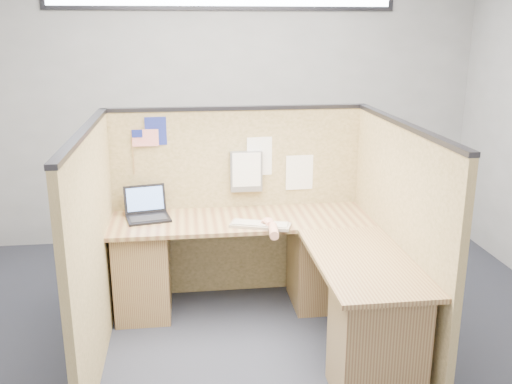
{
  "coord_description": "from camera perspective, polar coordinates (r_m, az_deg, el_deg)",
  "views": [
    {
      "loc": [
        -0.41,
        -3.36,
        2.12
      ],
      "look_at": [
        0.09,
        0.5,
        0.98
      ],
      "focal_mm": 40.0,
      "sensor_mm": 36.0,
      "label": 1
    }
  ],
  "objects": [
    {
      "name": "hand_forearm",
      "position": [
        4.0,
        1.58,
        -3.59
      ],
      "size": [
        0.1,
        0.34,
        0.07
      ],
      "color": "tan",
      "rests_on": "l_desk"
    },
    {
      "name": "laptop",
      "position": [
        4.37,
        -10.69,
        -1.79
      ],
      "size": [
        0.35,
        0.36,
        0.23
      ],
      "rotation": [
        0.0,
        0.0,
        0.2
      ],
      "color": "black",
      "rests_on": "l_desk"
    },
    {
      "name": "keyboard",
      "position": [
        4.11,
        0.44,
        -3.31
      ],
      "size": [
        0.46,
        0.28,
        0.03
      ],
      "rotation": [
        0.0,
        0.0,
        -0.33
      ],
      "color": "gray",
      "rests_on": "l_desk"
    },
    {
      "name": "l_desk",
      "position": [
        4.08,
        1.72,
        -8.81
      ],
      "size": [
        1.95,
        1.75,
        0.73
      ],
      "color": "brown",
      "rests_on": "floor"
    },
    {
      "name": "paper_left",
      "position": [
        4.48,
        0.6,
        3.6
      ],
      "size": [
        0.24,
        0.03,
        0.3
      ],
      "primitive_type": "cube",
      "rotation": [
        0.0,
        0.0,
        0.1
      ],
      "color": "white",
      "rests_on": "cubicle_partitions"
    },
    {
      "name": "blue_poster",
      "position": [
        4.4,
        -9.99,
        6.01
      ],
      "size": [
        0.16,
        0.02,
        0.22
      ],
      "primitive_type": "cube",
      "rotation": [
        0.0,
        0.0,
        0.08
      ],
      "color": "navy",
      "rests_on": "cubicle_partitions"
    },
    {
      "name": "cubicle_partitions",
      "position": [
        4.04,
        -1.13,
        -3.28
      ],
      "size": [
        2.06,
        1.83,
        1.53
      ],
      "color": "olive",
      "rests_on": "floor"
    },
    {
      "name": "wall_front",
      "position": [
        1.39,
        11.3,
        -15.48
      ],
      "size": [
        5.0,
        0.0,
        5.0
      ],
      "primitive_type": "plane",
      "rotation": [
        -1.57,
        0.0,
        0.0
      ],
      "color": "gray",
      "rests_on": "floor"
    },
    {
      "name": "file_holder",
      "position": [
        4.47,
        -0.98,
        2.08
      ],
      "size": [
        0.25,
        0.05,
        0.32
      ],
      "color": "slate",
      "rests_on": "cubicle_partitions"
    },
    {
      "name": "paper_right",
      "position": [
        4.57,
        4.36,
        1.96
      ],
      "size": [
        0.22,
        0.02,
        0.28
      ],
      "primitive_type": "cube",
      "rotation": [
        0.0,
        0.0,
        0.05
      ],
      "color": "white",
      "rests_on": "cubicle_partitions"
    },
    {
      "name": "floor",
      "position": [
        4.0,
        -0.37,
        -15.79
      ],
      "size": [
        5.0,
        5.0,
        0.0
      ],
      "primitive_type": "plane",
      "color": "#20252E",
      "rests_on": "ground"
    },
    {
      "name": "mouse",
      "position": [
        4.12,
        1.19,
        -3.2
      ],
      "size": [
        0.1,
        0.06,
        0.04
      ],
      "primitive_type": "ellipsoid",
      "rotation": [
        0.0,
        0.0,
        -0.06
      ],
      "color": "silver",
      "rests_on": "l_desk"
    },
    {
      "name": "wall_back",
      "position": [
        5.67,
        -3.19,
        8.95
      ],
      "size": [
        5.0,
        0.0,
        5.0
      ],
      "primitive_type": "plane",
      "rotation": [
        1.57,
        0.0,
        0.0
      ],
      "color": "gray",
      "rests_on": "floor"
    },
    {
      "name": "american_flag",
      "position": [
        4.41,
        -11.3,
        5.17
      ],
      "size": [
        0.2,
        0.01,
        0.35
      ],
      "color": "olive",
      "rests_on": "cubicle_partitions"
    }
  ]
}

